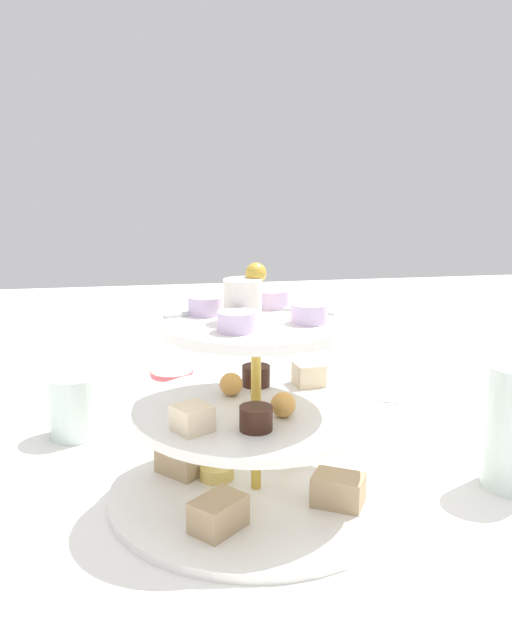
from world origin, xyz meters
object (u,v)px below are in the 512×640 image
at_px(water_glass_short_left, 75,406).
at_px(teacup_with_saucer, 172,389).
at_px(butter_knife_right, 339,395).
at_px(tiered_serving_stand, 255,428).

relative_size(water_glass_short_left, teacup_with_saucer, 0.86).
relative_size(teacup_with_saucer, butter_knife_right, 0.53).
bearing_deg(tiered_serving_stand, water_glass_short_left, -44.17).
height_order(tiered_serving_stand, teacup_with_saucer, tiered_serving_stand).
xyz_separation_m(water_glass_short_left, teacup_with_saucer, (-0.12, -0.09, -0.01)).
relative_size(tiered_serving_stand, butter_knife_right, 1.75).
bearing_deg(water_glass_short_left, tiered_serving_stand, 135.83).
bearing_deg(butter_knife_right, water_glass_short_left, 41.02).
xyz_separation_m(tiered_serving_stand, teacup_with_saucer, (0.07, -0.28, -0.05)).
bearing_deg(teacup_with_saucer, butter_knife_right, -179.97).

